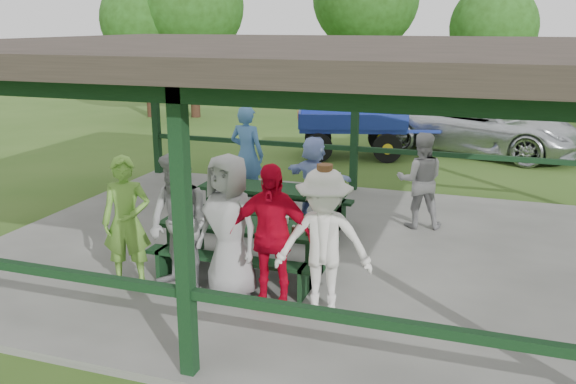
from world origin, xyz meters
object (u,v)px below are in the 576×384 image
(contestant_red, at_px, (271,236))
(contestant_white_fedora, at_px, (324,243))
(picnic_table_far, at_px, (274,202))
(contestant_green, at_px, (127,222))
(pickup_truck, at_px, (482,126))
(contestant_grey_mid, at_px, (229,227))
(farm_trailer, at_px, (352,132))
(picnic_table_near, at_px, (245,242))
(contestant_grey_left, at_px, (179,224))
(spectator_blue, at_px, (247,155))
(spectator_lblue, at_px, (314,178))
(spectator_grey, at_px, (420,180))

(contestant_red, relative_size, contestant_white_fedora, 0.98)
(contestant_white_fedora, bearing_deg, picnic_table_far, 110.77)
(contestant_green, height_order, pickup_truck, contestant_green)
(contestant_grey_mid, height_order, farm_trailer, contestant_grey_mid)
(picnic_table_near, height_order, contestant_grey_left, contestant_grey_left)
(picnic_table_near, relative_size, contestant_white_fedora, 1.28)
(spectator_blue, bearing_deg, farm_trailer, -92.62)
(contestant_grey_left, xyz_separation_m, spectator_lblue, (0.81, 3.54, -0.17))
(contestant_white_fedora, bearing_deg, farm_trailer, 91.14)
(pickup_truck, bearing_deg, spectator_blue, 165.79)
(contestant_grey_left, distance_m, contestant_white_fedora, 1.98)
(spectator_lblue, bearing_deg, spectator_grey, -149.94)
(spectator_grey, height_order, farm_trailer, spectator_grey)
(contestant_grey_mid, height_order, contestant_red, contestant_grey_mid)
(contestant_grey_mid, bearing_deg, spectator_lblue, 105.61)
(picnic_table_far, bearing_deg, spectator_grey, 20.85)
(contestant_green, bearing_deg, contestant_grey_mid, -14.89)
(picnic_table_far, bearing_deg, spectator_blue, 127.83)
(farm_trailer, bearing_deg, contestant_white_fedora, -95.18)
(picnic_table_far, distance_m, spectator_blue, 1.79)
(farm_trailer, bearing_deg, spectator_blue, -115.48)
(picnic_table_far, distance_m, farm_trailer, 6.74)
(contestant_grey_mid, bearing_deg, farm_trailer, 111.14)
(picnic_table_far, distance_m, spectator_grey, 2.59)
(pickup_truck, bearing_deg, spectator_grey, -169.16)
(picnic_table_far, height_order, spectator_blue, spectator_blue)
(contestant_grey_mid, xyz_separation_m, spectator_lblue, (0.13, 3.46, -0.18))
(contestant_white_fedora, xyz_separation_m, pickup_truck, (1.56, 11.22, -0.26))
(picnic_table_near, height_order, farm_trailer, farm_trailer)
(spectator_blue, height_order, farm_trailer, spectator_blue)
(picnic_table_near, height_order, spectator_blue, spectator_blue)
(picnic_table_far, xyz_separation_m, pickup_truck, (3.24, 8.36, 0.19))
(picnic_table_far, bearing_deg, spectator_lblue, 53.53)
(contestant_grey_left, relative_size, contestant_white_fedora, 1.00)
(picnic_table_near, xyz_separation_m, contestant_grey_left, (-0.58, -0.83, 0.48))
(spectator_lblue, height_order, spectator_grey, spectator_grey)
(picnic_table_far, height_order, spectator_grey, spectator_grey)
(picnic_table_near, height_order, spectator_lblue, spectator_lblue)
(spectator_blue, xyz_separation_m, farm_trailer, (0.89, 5.38, -0.40))
(contestant_grey_mid, xyz_separation_m, spectator_blue, (-1.44, 4.11, 0.02))
(spectator_grey, bearing_deg, contestant_grey_mid, 49.01)
(contestant_grey_mid, xyz_separation_m, pickup_truck, (2.86, 11.11, -0.29))
(contestant_grey_mid, relative_size, pickup_truck, 0.35)
(picnic_table_far, xyz_separation_m, farm_trailer, (-0.16, 6.74, 0.11))
(picnic_table_near, distance_m, pickup_truck, 10.77)
(spectator_blue, distance_m, pickup_truck, 8.22)
(contestant_grey_mid, distance_m, spectator_grey, 4.18)
(picnic_table_near, bearing_deg, pickup_truck, 74.09)
(contestant_grey_left, bearing_deg, contestant_green, -158.94)
(contestant_white_fedora, height_order, spectator_lblue, contestant_white_fedora)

